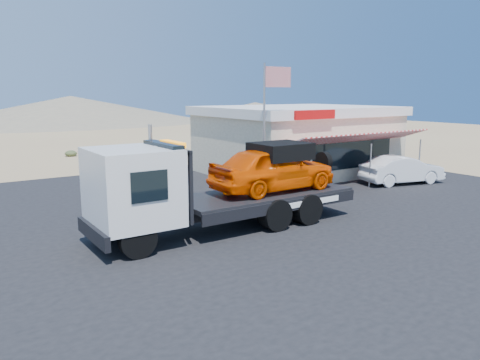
{
  "coord_description": "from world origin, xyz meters",
  "views": [
    {
      "loc": [
        -7.92,
        -12.28,
        4.77
      ],
      "look_at": [
        1.75,
        2.06,
        1.5
      ],
      "focal_mm": 35.0,
      "sensor_mm": 36.0,
      "label": 1
    }
  ],
  "objects_px": {
    "white_sedan": "(402,170)",
    "flagpole": "(268,115)",
    "tow_truck": "(222,181)",
    "jerky_store": "(296,139)"
  },
  "relations": [
    {
      "from": "white_sedan",
      "to": "jerky_store",
      "type": "bearing_deg",
      "value": 33.64
    },
    {
      "from": "jerky_store",
      "to": "tow_truck",
      "type": "bearing_deg",
      "value": -142.33
    },
    {
      "from": "white_sedan",
      "to": "flagpole",
      "type": "relative_size",
      "value": 0.74
    },
    {
      "from": "flagpole",
      "to": "jerky_store",
      "type": "bearing_deg",
      "value": 38.79
    },
    {
      "from": "jerky_store",
      "to": "white_sedan",
      "type": "bearing_deg",
      "value": -70.08
    },
    {
      "from": "tow_truck",
      "to": "white_sedan",
      "type": "distance_m",
      "value": 12.39
    },
    {
      "from": "tow_truck",
      "to": "jerky_store",
      "type": "distance_m",
      "value": 12.71
    },
    {
      "from": "flagpole",
      "to": "tow_truck",
      "type": "bearing_deg",
      "value": -143.76
    },
    {
      "from": "flagpole",
      "to": "white_sedan",
      "type": "bearing_deg",
      "value": -10.92
    },
    {
      "from": "white_sedan",
      "to": "jerky_store",
      "type": "distance_m",
      "value": 6.46
    }
  ]
}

